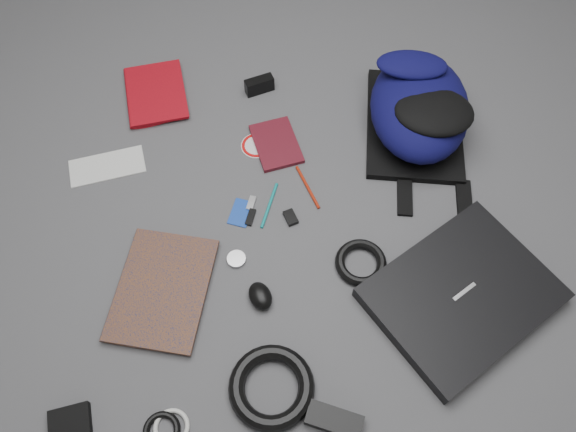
{
  "coord_description": "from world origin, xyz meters",
  "views": [
    {
      "loc": [
        -0.08,
        -0.71,
        1.28
      ],
      "look_at": [
        0.0,
        0.0,
        0.02
      ],
      "focal_mm": 35.0,
      "sensor_mm": 36.0,
      "label": 1
    }
  ],
  "objects": [
    {
      "name": "white_cable_coil",
      "position": [
        -0.31,
        -0.48,
        0.01
      ],
      "size": [
        0.09,
        0.09,
        0.01
      ],
      "primitive_type": "torus",
      "rotation": [
        0.0,
        0.0,
        0.22
      ],
      "color": "silver",
      "rests_on": "ground"
    },
    {
      "name": "headphone_left",
      "position": [
        -0.26,
        -0.19,
        0.01
      ],
      "size": [
        0.07,
        0.07,
        0.01
      ],
      "primitive_type": "cylinder",
      "rotation": [
        0.0,
        0.0,
        0.23
      ],
      "color": "silver",
      "rests_on": "ground"
    },
    {
      "name": "ground",
      "position": [
        0.0,
        0.0,
        0.0
      ],
      "size": [
        4.0,
        4.0,
        0.0
      ],
      "primitive_type": "plane",
      "color": "#4F4F51",
      "rests_on": "ground"
    },
    {
      "name": "earbud_coil",
      "position": [
        -0.33,
        -0.49,
        0.01
      ],
      "size": [
        0.1,
        0.1,
        0.02
      ],
      "primitive_type": "torus",
      "rotation": [
        0.0,
        0.0,
        0.33
      ],
      "color": "black",
      "rests_on": "ground"
    },
    {
      "name": "headphone_right",
      "position": [
        -0.14,
        -0.1,
        0.01
      ],
      "size": [
        0.05,
        0.05,
        0.01
      ],
      "primitive_type": "cylinder",
      "rotation": [
        0.0,
        0.0,
        -0.01
      ],
      "color": "#ABABAD",
      "rests_on": "ground"
    },
    {
      "name": "cable_coil",
      "position": [
        0.16,
        -0.15,
        0.01
      ],
      "size": [
        0.16,
        0.16,
        0.02
      ],
      "primitive_type": "torus",
      "rotation": [
        0.0,
        0.0,
        0.32
      ],
      "color": "black",
      "rests_on": "ground"
    },
    {
      "name": "pen_red",
      "position": [
        0.06,
        0.09,
        0.0
      ],
      "size": [
        0.05,
        0.14,
        0.01
      ],
      "primitive_type": "cylinder",
      "rotation": [
        1.57,
        0.0,
        0.29
      ],
      "color": "#9F210C",
      "rests_on": "ground"
    },
    {
      "name": "power_brick",
      "position": [
        0.04,
        -0.51,
        0.01
      ],
      "size": [
        0.13,
        0.1,
        0.03
      ],
      "primitive_type": "cube",
      "rotation": [
        0.0,
        0.0,
        -0.43
      ],
      "color": "black",
      "rests_on": "ground"
    },
    {
      "name": "pen_teal",
      "position": [
        -0.04,
        0.05,
        0.0
      ],
      "size": [
        0.06,
        0.13,
        0.01
      ],
      "primitive_type": "cylinder",
      "rotation": [
        1.57,
        0.0,
        -0.39
      ],
      "color": "#0E8181",
      "rests_on": "ground"
    },
    {
      "name": "compact_camera",
      "position": [
        -0.03,
        0.45,
        0.02
      ],
      "size": [
        0.09,
        0.05,
        0.05
      ],
      "primitive_type": "cube",
      "rotation": [
        0.0,
        0.0,
        0.28
      ],
      "color": "black",
      "rests_on": "ground"
    },
    {
      "name": "pouch",
      "position": [
        -0.52,
        -0.46,
        0.01
      ],
      "size": [
        0.1,
        0.1,
        0.02
      ],
      "primitive_type": "cube",
      "rotation": [
        0.0,
        0.0,
        0.14
      ],
      "color": "black",
      "rests_on": "ground"
    },
    {
      "name": "sticker_disc",
      "position": [
        -0.06,
        0.25,
        0.0
      ],
      "size": [
        0.11,
        0.11,
        0.0
      ],
      "primitive_type": "cylinder",
      "rotation": [
        0.0,
        0.0,
        0.28
      ],
      "color": "silver",
      "rests_on": "ground"
    },
    {
      "name": "backpack",
      "position": [
        0.39,
        0.26,
        0.09
      ],
      "size": [
        0.37,
        0.47,
        0.17
      ],
      "primitive_type": null,
      "rotation": [
        0.0,
        0.0,
        -0.2
      ],
      "color": "#080732",
      "rests_on": "ground"
    },
    {
      "name": "power_cord_coil",
      "position": [
        -0.09,
        -0.43,
        0.02
      ],
      "size": [
        0.24,
        0.24,
        0.04
      ],
      "primitive_type": "torus",
      "rotation": [
        0.0,
        0.0,
        -0.3
      ],
      "color": "black",
      "rests_on": "ground"
    },
    {
      "name": "dvd_case",
      "position": [
        -0.0,
        0.24,
        0.01
      ],
      "size": [
        0.14,
        0.18,
        0.01
      ],
      "primitive_type": "cube",
      "rotation": [
        0.0,
        0.0,
        0.18
      ],
      "color": "#410C14",
      "rests_on": "ground"
    },
    {
      "name": "textbook_red",
      "position": [
        -0.43,
        0.46,
        0.01
      ],
      "size": [
        0.19,
        0.25,
        0.03
      ],
      "primitive_type": "imported",
      "rotation": [
        0.0,
        0.0,
        0.11
      ],
      "color": "maroon",
      "rests_on": "ground"
    },
    {
      "name": "envelope",
      "position": [
        -0.48,
        0.23,
        0.0
      ],
      "size": [
        0.21,
        0.12,
        0.0
      ],
      "primitive_type": "cube",
      "rotation": [
        0.0,
        0.0,
        0.16
      ],
      "color": "silver",
      "rests_on": "ground"
    },
    {
      "name": "key_fob",
      "position": [
        0.01,
        0.0,
        0.01
      ],
      "size": [
        0.04,
        0.05,
        0.01
      ],
      "primitive_type": "cube",
      "rotation": [
        0.0,
        0.0,
        0.3
      ],
      "color": "black",
      "rests_on": "ground"
    },
    {
      "name": "mouse",
      "position": [
        -0.09,
        -0.21,
        0.02
      ],
      "size": [
        0.07,
        0.09,
        0.04
      ],
      "primitive_type": "ellipsoid",
      "rotation": [
        0.0,
        0.0,
        0.31
      ],
      "color": "black",
      "rests_on": "ground"
    },
    {
      "name": "id_badge",
      "position": [
        -0.12,
        0.03,
        0.0
      ],
      "size": [
        0.08,
        0.09,
        0.0
      ],
      "primitive_type": "cube",
      "rotation": [
        0.0,
        0.0,
        -0.38
      ],
      "color": "#163EA8",
      "rests_on": "ground"
    },
    {
      "name": "usb_black",
      "position": [
        -0.1,
        0.02,
        0.0
      ],
      "size": [
        0.03,
        0.05,
        0.01
      ],
      "primitive_type": "cube",
      "rotation": [
        0.0,
        0.0,
        -0.36
      ],
      "color": "black",
      "rests_on": "ground"
    },
    {
      "name": "usb_silver",
      "position": [
        -0.09,
        0.06,
        0.0
      ],
      "size": [
        0.03,
        0.05,
        0.01
      ],
      "primitive_type": "cube",
      "rotation": [
        0.0,
        0.0,
        -0.35
      ],
      "color": "#B2B2B5",
      "rests_on": "ground"
    },
    {
      "name": "comic_book",
      "position": [
        -0.43,
        -0.13,
        0.01
      ],
      "size": [
        0.29,
        0.34,
        0.02
      ],
      "primitive_type": "imported",
      "rotation": [
        0.0,
        0.0,
        -0.28
      ],
      "color": "#9B4B0B",
      "rests_on": "ground"
    },
    {
      "name": "laptop",
      "position": [
        0.39,
        -0.26,
        0.02
      ],
      "size": [
        0.52,
        0.48,
        0.04
      ],
      "primitive_type": "cube",
      "rotation": [
        0.0,
        0.0,
        0.51
      ],
      "color": "black",
      "rests_on": "ground"
    }
  ]
}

